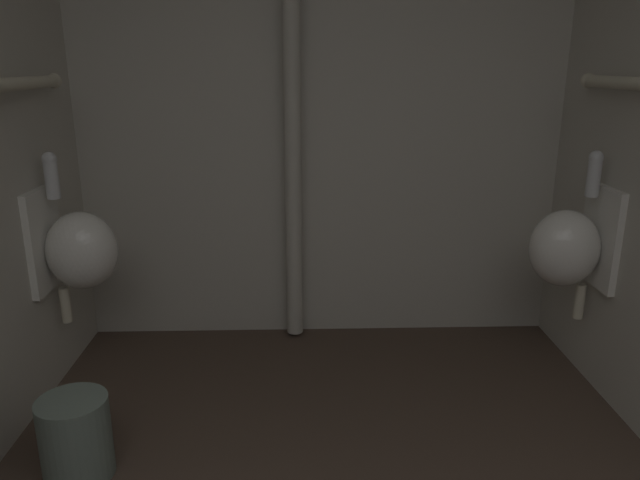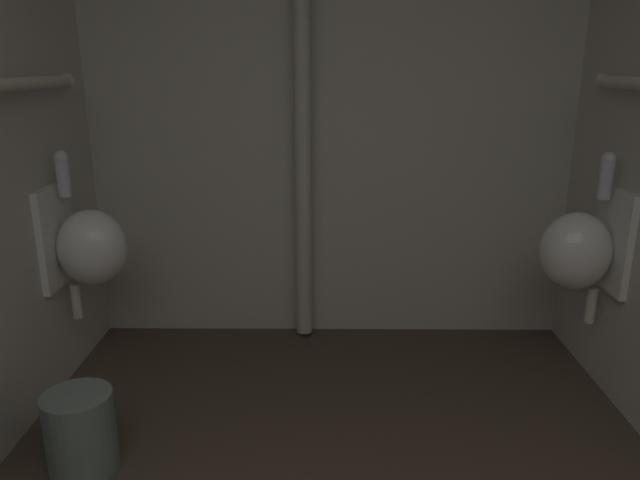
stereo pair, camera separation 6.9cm
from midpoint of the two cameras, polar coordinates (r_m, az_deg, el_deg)
wall_back at (r=3.06m, az=1.74°, el=13.59°), size 2.55×0.06×2.50m
urinal_left_far at (r=2.79m, az=-20.54°, el=-0.47°), size 0.32×0.30×0.76m
urinal_right_mid at (r=2.81m, az=24.13°, el=-0.76°), size 0.32×0.30×0.76m
standpipe_back_wall at (r=2.95m, az=-0.98°, el=13.49°), size 0.08×0.08×2.45m
waste_bin at (r=2.38m, az=-20.93°, el=-16.64°), size 0.24×0.24×0.30m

